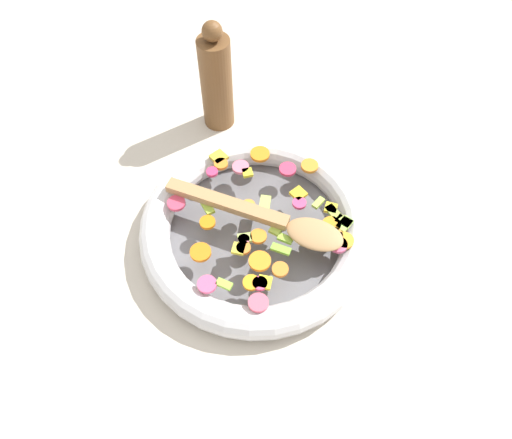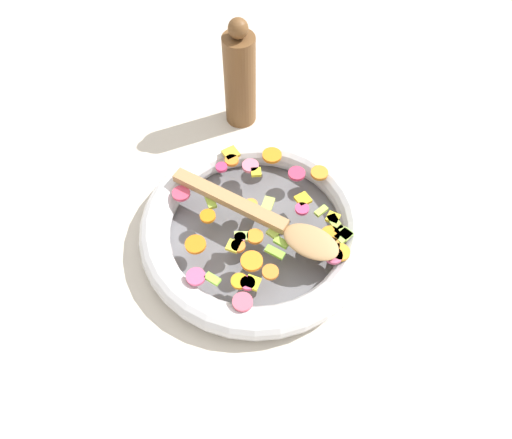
# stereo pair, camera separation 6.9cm
# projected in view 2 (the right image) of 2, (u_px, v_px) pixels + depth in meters

# --- Properties ---
(ground_plane) EXTENTS (4.00, 4.00, 0.00)m
(ground_plane) POSITION_uv_depth(u_px,v_px,m) (256.00, 236.00, 0.84)
(ground_plane) COLOR beige
(skillet) EXTENTS (0.38, 0.38, 0.05)m
(skillet) POSITION_uv_depth(u_px,v_px,m) (256.00, 229.00, 0.82)
(skillet) COLOR slate
(skillet) RESTS_ON ground_plane
(chopped_vegetables) EXTENTS (0.31, 0.31, 0.01)m
(chopped_vegetables) POSITION_uv_depth(u_px,v_px,m) (267.00, 223.00, 0.79)
(chopped_vegetables) COLOR orange
(chopped_vegetables) RESTS_ON skillet
(wooden_spoon) EXTENTS (0.06, 0.30, 0.01)m
(wooden_spoon) POSITION_uv_depth(u_px,v_px,m) (270.00, 222.00, 0.78)
(wooden_spoon) COLOR #A87F51
(wooden_spoon) RESTS_ON chopped_vegetables
(pepper_mill) EXTENTS (0.06, 0.06, 0.22)m
(pepper_mill) POSITION_uv_depth(u_px,v_px,m) (240.00, 78.00, 0.91)
(pepper_mill) COLOR brown
(pepper_mill) RESTS_ON ground_plane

